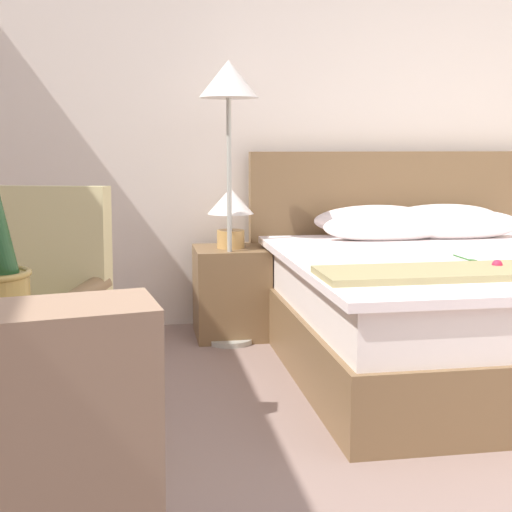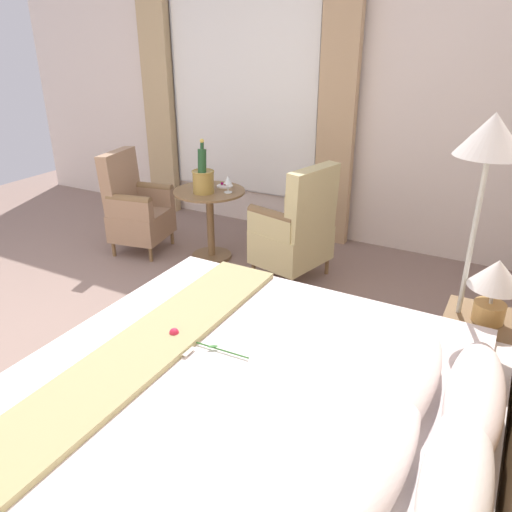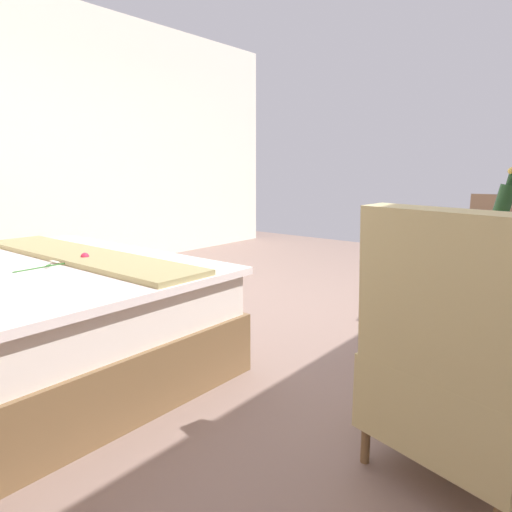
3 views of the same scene
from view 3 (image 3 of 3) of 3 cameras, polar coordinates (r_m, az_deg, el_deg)
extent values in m
plane|color=gray|center=(3.63, 2.38, -7.60)|extent=(7.59, 7.59, 0.00)
cube|color=silver|center=(5.59, -21.72, 13.28)|extent=(0.12, 6.21, 2.91)
cube|color=tan|center=(2.96, -20.82, 0.05)|extent=(1.89, 0.37, 0.03)
cylinder|color=#2D6628|center=(2.74, -24.23, -1.11)|extent=(0.02, 0.41, 0.01)
sphere|color=#DB2342|center=(2.84, -20.60, -0.09)|extent=(0.05, 0.05, 0.05)
ellipsoid|color=#33702D|center=(2.73, -24.52, -1.04)|extent=(0.05, 0.05, 0.01)
cube|color=white|center=(2.86, -23.05, -0.51)|extent=(0.08, 0.11, 0.00)
cylinder|color=brown|center=(2.79, 28.67, -14.45)|extent=(0.38, 0.38, 0.03)
cylinder|color=brown|center=(2.68, 29.27, -8.39)|extent=(0.07, 0.07, 0.65)
cylinder|color=#A1823D|center=(2.60, 28.41, 1.21)|extent=(0.19, 0.19, 0.20)
torus|color=#A1823D|center=(2.59, 28.60, 3.35)|extent=(0.20, 0.20, 0.02)
cylinder|color=white|center=(2.59, 28.56, 2.91)|extent=(0.17, 0.17, 0.03)
cylinder|color=#1E4723|center=(2.58, 28.20, 4.63)|extent=(0.13, 0.10, 0.30)
cylinder|color=#193D1E|center=(2.57, 29.29, 8.49)|extent=(0.04, 0.04, 0.08)
sphere|color=gold|center=(2.57, 29.36, 9.25)|extent=(0.04, 0.04, 0.04)
cylinder|color=brown|center=(2.30, 20.58, -17.62)|extent=(0.04, 0.04, 0.15)
cylinder|color=brown|center=(2.00, 13.52, -21.88)|extent=(0.04, 0.04, 0.15)
cube|color=#CDBF84|center=(1.92, 24.25, -16.18)|extent=(0.70, 0.63, 0.30)
cube|color=#CDBF84|center=(1.60, 21.95, -4.72)|extent=(0.58, 0.27, 0.57)
cube|color=#CDBF84|center=(1.96, 18.70, -7.56)|extent=(0.20, 0.47, 0.18)
cylinder|color=brown|center=(1.94, 18.87, -4.99)|extent=(0.20, 0.47, 0.09)
cylinder|color=brown|center=(3.25, 24.07, -9.39)|extent=(0.04, 0.04, 0.15)
cylinder|color=brown|center=(3.64, 24.60, -7.34)|extent=(0.04, 0.04, 0.15)
cube|color=#9C795E|center=(3.38, 28.45, -5.38)|extent=(0.61, 0.57, 0.26)
cube|color=#9C795E|center=(3.49, 29.09, 2.02)|extent=(0.52, 0.24, 0.57)
cube|color=#9C795E|center=(3.32, 25.07, -1.42)|extent=(0.17, 0.45, 0.18)
cylinder|color=brown|center=(3.30, 25.20, 0.13)|extent=(0.17, 0.45, 0.09)
camera|label=1|loc=(4.39, 28.89, 9.98)|focal=50.00mm
camera|label=2|loc=(4.15, -52.61, 18.60)|focal=35.00mm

